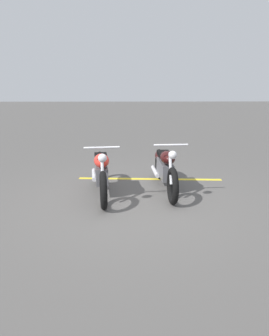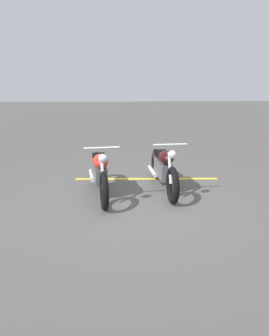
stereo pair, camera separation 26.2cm
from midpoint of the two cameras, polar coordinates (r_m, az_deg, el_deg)
ground_plane at (r=5.89m, az=1.27°, el=-5.98°), size 60.00×60.00×0.00m
motorcycle_bright_foreground at (r=6.22m, az=-4.76°, el=-0.38°), size 2.23×0.65×1.04m
motorcycle_dark_foreground at (r=6.47m, az=6.56°, el=0.19°), size 2.23×0.62×1.04m
parking_stripe_near at (r=7.21m, az=3.78°, el=-1.96°), size 0.29×3.20×0.01m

